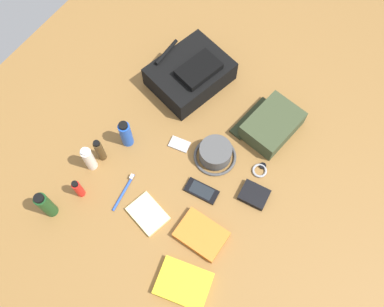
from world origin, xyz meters
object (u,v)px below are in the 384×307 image
shampoo_bottle (46,205)px  media_player (180,144)px  deodorant_spray (126,134)px  notepad (148,214)px  toothbrush (125,190)px  bucket_hat (215,153)px  toothpaste_tube (89,159)px  cell_phone (202,191)px  toiletry_pouch (271,125)px  wristwatch (260,170)px  backpack (190,74)px  cologne_bottle (100,150)px  paperback_novel (183,284)px  wallet (254,195)px  travel_guidebook (201,235)px  sunscreen_spray (78,189)px

shampoo_bottle → media_player: size_ratio=1.83×
shampoo_bottle → deodorant_spray: shampoo_bottle is taller
notepad → media_player: bearing=26.4°
toothbrush → notepad: (-0.03, -0.14, 0.00)m
bucket_hat → media_player: size_ratio=1.95×
toothpaste_tube → cell_phone: toothpaste_tube is taller
toiletry_pouch → wristwatch: toiletry_pouch is taller
bucket_hat → shampoo_bottle: bearing=144.0°
backpack → notepad: size_ratio=2.59×
bucket_hat → cologne_bottle: cologne_bottle is taller
wristwatch → notepad: (-0.41, 0.27, 0.00)m
backpack → paperback_novel: bearing=-147.4°
cell_phone → cologne_bottle: bearing=103.9°
paperback_novel → wallet: bearing=-5.2°
cologne_bottle → travel_guidebook: cologne_bottle is taller
media_player → wristwatch: bearing=-75.2°
wallet → notepad: (-0.30, 0.31, -0.00)m
toiletry_pouch → deodorant_spray: (-0.39, 0.47, 0.03)m
sunscreen_spray → travel_guidebook: size_ratio=0.62×
media_player → wallet: size_ratio=0.84×
travel_guidebook → wallet: bearing=-19.0°
backpack → media_player: size_ratio=4.20×
toothpaste_tube → cologne_bottle: size_ratio=1.06×
shampoo_bottle → sunscreen_spray: shampoo_bottle is taller
toiletry_pouch → cell_phone: 0.41m
deodorant_spray → wristwatch: bearing=-69.3°
bucket_hat → media_player: bucket_hat is taller
backpack → toothbrush: size_ratio=2.28×
shampoo_bottle → toothpaste_tube: bearing=-1.6°
bucket_hat → paperback_novel: bucket_hat is taller
cologne_bottle → paperback_novel: 0.62m
shampoo_bottle → cell_phone: (0.40, -0.45, -0.07)m
cell_phone → wallet: size_ratio=1.28×
shampoo_bottle → paperback_novel: 0.60m
wallet → travel_guidebook: bearing=154.7°
sunscreen_spray → deodorant_spray: deodorant_spray is taller
backpack → toiletry_pouch: backpack is taller
shampoo_bottle → deodorant_spray: 0.42m
toiletry_pouch → cologne_bottle: size_ratio=1.93×
media_player → shampoo_bottle: bearing=154.2°
shampoo_bottle → toothbrush: bearing=-39.0°
deodorant_spray → wristwatch: (0.20, -0.53, -0.07)m
media_player → cologne_bottle: bearing=134.0°
shampoo_bottle → toiletry_pouch: bearing=-33.5°
toothbrush → notepad: 0.14m
travel_guidebook → media_player: (0.27, 0.29, -0.01)m
shampoo_bottle → wallet: shampoo_bottle is taller
toiletry_pouch → cologne_bottle: 0.72m
shampoo_bottle → cologne_bottle: (0.30, -0.02, -0.02)m
shampoo_bottle → wristwatch: size_ratio=2.38×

